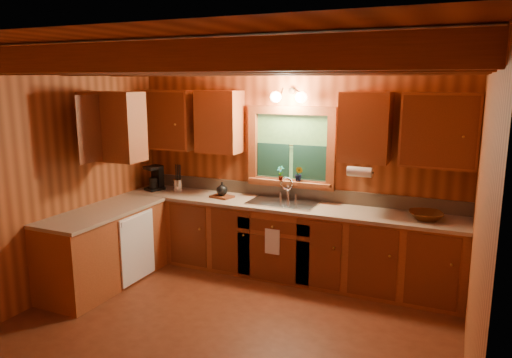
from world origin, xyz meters
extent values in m
plane|color=#5B2A16|center=(0.00, 0.00, 0.00)|extent=(4.20, 4.20, 0.00)
plane|color=brown|center=(0.00, 0.00, 2.60)|extent=(4.20, 4.20, 0.00)
plane|color=brown|center=(0.00, 1.90, 1.30)|extent=(4.20, 0.00, 4.20)
plane|color=brown|center=(0.00, -1.90, 1.30)|extent=(4.20, 0.00, 4.20)
plane|color=brown|center=(-2.10, 0.00, 1.30)|extent=(0.00, 3.80, 3.80)
plane|color=brown|center=(2.10, 0.00, 1.30)|extent=(0.00, 3.80, 3.80)
cube|color=brown|center=(0.00, -1.20, 2.49)|extent=(4.20, 0.14, 0.18)
cube|color=brown|center=(0.00, -0.40, 2.49)|extent=(4.20, 0.14, 0.18)
cube|color=brown|center=(0.00, 0.40, 2.49)|extent=(4.20, 0.14, 0.18)
cube|color=brown|center=(0.00, 1.20, 2.49)|extent=(4.20, 0.14, 0.18)
cube|color=brown|center=(0.00, 1.59, 0.43)|extent=(4.20, 0.62, 0.86)
cube|color=brown|center=(-1.79, 0.48, 0.43)|extent=(0.62, 1.60, 0.86)
cube|color=#9E866D|center=(0.00, 1.59, 0.88)|extent=(4.20, 0.66, 0.04)
cube|color=#9E866D|center=(-1.78, 0.48, 0.88)|extent=(0.64, 1.60, 0.04)
cube|color=gray|center=(0.00, 1.89, 0.98)|extent=(4.20, 0.02, 0.16)
cube|color=white|center=(-1.47, 0.68, 0.43)|extent=(0.02, 0.60, 0.80)
cube|color=brown|center=(-1.70, 1.73, 1.84)|extent=(0.78, 0.34, 0.78)
cube|color=brown|center=(-0.92, 1.73, 1.84)|extent=(0.55, 0.34, 0.78)
cube|color=brown|center=(0.92, 1.73, 1.84)|extent=(0.55, 0.34, 0.78)
cube|color=brown|center=(1.70, 1.73, 1.84)|extent=(0.78, 0.34, 0.78)
cube|color=brown|center=(-1.93, 0.68, 1.84)|extent=(0.34, 1.10, 0.78)
cube|color=brown|center=(0.00, 1.86, 2.00)|extent=(1.12, 0.08, 0.10)
cube|color=brown|center=(0.00, 1.86, 1.10)|extent=(1.12, 0.08, 0.10)
cube|color=brown|center=(-0.51, 1.86, 1.55)|extent=(0.10, 0.08, 0.80)
cube|color=brown|center=(0.51, 1.86, 1.55)|extent=(0.10, 0.08, 0.80)
cube|color=#477A34|center=(0.00, 1.90, 1.55)|extent=(0.92, 0.01, 0.80)
cube|color=#12352A|center=(-0.24, 1.87, 1.37)|extent=(0.42, 0.02, 0.42)
cube|color=#12352A|center=(0.24, 1.87, 1.37)|extent=(0.42, 0.02, 0.42)
cylinder|color=black|center=(0.00, 1.87, 1.57)|extent=(0.92, 0.01, 0.01)
cube|color=brown|center=(0.00, 1.82, 1.12)|extent=(1.06, 0.14, 0.04)
cylinder|color=black|center=(0.00, 1.86, 2.23)|extent=(0.08, 0.03, 0.08)
cylinder|color=black|center=(-0.10, 1.80, 2.23)|extent=(0.09, 0.17, 0.08)
cylinder|color=black|center=(0.10, 1.80, 2.23)|extent=(0.09, 0.17, 0.08)
sphere|color=#FFE0A5|center=(-0.16, 1.74, 2.16)|extent=(0.13, 0.13, 0.13)
sphere|color=#FFE0A5|center=(0.16, 1.74, 2.16)|extent=(0.13, 0.13, 0.13)
cylinder|color=white|center=(0.92, 1.53, 1.37)|extent=(0.27, 0.11, 0.11)
cube|color=white|center=(0.00, 1.26, 0.52)|extent=(0.18, 0.01, 0.30)
cube|color=silver|center=(0.00, 1.60, 0.91)|extent=(0.82, 0.48, 0.02)
cube|color=#262628|center=(-0.19, 1.60, 0.84)|extent=(0.34, 0.40, 0.14)
cube|color=#262628|center=(0.19, 1.60, 0.84)|extent=(0.34, 0.40, 0.14)
cylinder|color=silver|center=(0.00, 1.78, 1.01)|extent=(0.04, 0.04, 0.22)
torus|color=silver|center=(0.00, 1.72, 1.12)|extent=(0.16, 0.02, 0.16)
cube|color=black|center=(-1.84, 1.58, 0.92)|extent=(0.19, 0.23, 0.03)
cube|color=black|center=(-1.84, 1.65, 1.08)|extent=(0.19, 0.08, 0.31)
cube|color=black|center=(-1.84, 1.56, 1.21)|extent=(0.19, 0.21, 0.04)
cylinder|color=black|center=(-1.84, 1.55, 1.00)|extent=(0.11, 0.11, 0.13)
cylinder|color=silver|center=(-1.51, 1.64, 0.98)|extent=(0.13, 0.13, 0.16)
cylinder|color=black|center=(-1.53, 1.63, 1.15)|extent=(0.03, 0.04, 0.24)
cylinder|color=black|center=(-1.51, 1.64, 1.15)|extent=(0.01, 0.01, 0.24)
cylinder|color=black|center=(-1.50, 1.65, 1.15)|extent=(0.03, 0.04, 0.24)
cylinder|color=black|center=(-1.48, 1.66, 1.15)|extent=(0.05, 0.06, 0.23)
cube|color=#612A14|center=(-0.81, 1.57, 0.91)|extent=(0.30, 0.24, 0.02)
sphere|color=black|center=(-0.81, 1.57, 0.99)|extent=(0.14, 0.14, 0.14)
cylinder|color=black|center=(-0.81, 1.57, 1.08)|extent=(0.02, 0.02, 0.04)
imported|color=#48230C|center=(1.63, 1.57, 0.94)|extent=(0.43, 0.43, 0.09)
imported|color=#612A14|center=(-0.11, 1.79, 1.23)|extent=(0.11, 0.08, 0.18)
imported|color=#612A14|center=(0.13, 1.81, 1.23)|extent=(0.12, 0.11, 0.19)
camera|label=1|loc=(1.98, -3.66, 2.35)|focal=33.72mm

